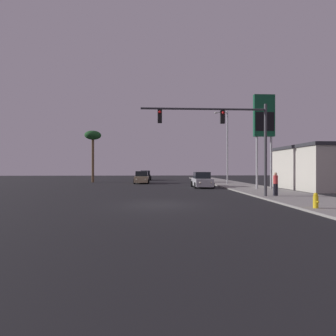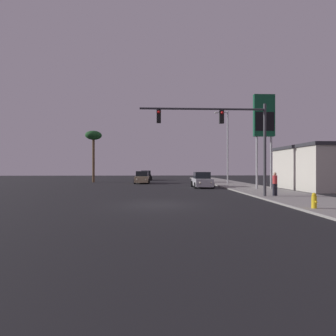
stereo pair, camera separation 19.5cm
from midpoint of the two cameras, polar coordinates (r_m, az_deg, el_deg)
ground_plane at (r=15.12m, az=-2.38°, el=-7.97°), size 120.00×120.00×0.00m
sidewalk_right at (r=26.84m, az=18.21°, el=-4.37°), size 5.00×60.00×0.12m
car_black at (r=46.07m, az=-5.08°, el=-1.70°), size 2.04×4.33×1.68m
car_tan at (r=36.34m, az=-5.89°, el=-2.14°), size 2.04×4.32×1.68m
car_silver at (r=28.59m, az=7.19°, el=-2.70°), size 2.04×4.33×1.68m
traffic_light_mast at (r=18.99m, az=12.78°, el=8.19°), size 8.89×0.36×6.50m
street_lamp at (r=33.16m, az=12.42°, el=5.20°), size 1.74×0.24×9.00m
gas_station_sign at (r=27.00m, az=19.98°, el=9.62°), size 2.00×0.42×9.00m
fire_hydrant at (r=14.82m, az=29.15°, el=-6.23°), size 0.24×0.34×0.76m
pedestrian_on_sidewalk at (r=20.28m, az=22.12°, el=-3.01°), size 0.34×0.32×1.67m
palm_tree_mid at (r=40.30m, az=-16.17°, el=6.35°), size 2.40×2.40×7.61m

